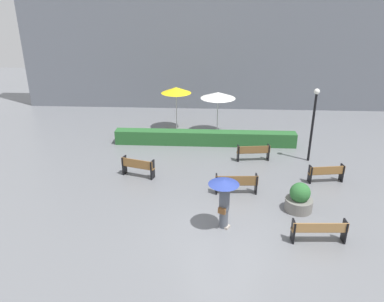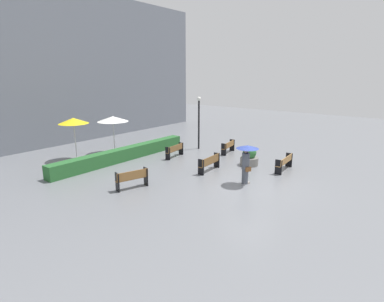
{
  "view_description": "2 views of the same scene",
  "coord_description": "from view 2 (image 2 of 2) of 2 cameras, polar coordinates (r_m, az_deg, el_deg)",
  "views": [
    {
      "loc": [
        -0.47,
        -11.55,
        8.07
      ],
      "look_at": [
        -1.33,
        4.13,
        1.39
      ],
      "focal_mm": 35.73,
      "sensor_mm": 36.0,
      "label": 1
    },
    {
      "loc": [
        -13.02,
        -6.48,
        5.35
      ],
      "look_at": [
        -0.07,
        3.59,
        1.19
      ],
      "focal_mm": 28.89,
      "sensor_mm": 36.0,
      "label": 2
    }
  ],
  "objects": [
    {
      "name": "hedge_strip",
      "position": [
        19.86,
        -12.4,
        -0.56
      ],
      "size": [
        10.06,
        0.7,
        0.78
      ],
      "primitive_type": "cube",
      "color": "#28602D",
      "rests_on": "ground"
    },
    {
      "name": "pedestrian_with_umbrella",
      "position": [
        15.23,
        10.02,
        -1.24
      ],
      "size": [
        1.09,
        1.09,
        1.98
      ],
      "color": "#4C515B",
      "rests_on": "ground"
    },
    {
      "name": "bench_far_left",
      "position": [
        14.91,
        -10.98,
        -4.89
      ],
      "size": [
        1.6,
        0.79,
        0.9
      ],
      "color": "olive",
      "rests_on": "ground"
    },
    {
      "name": "planter_pot",
      "position": [
        18.63,
        10.54,
        -1.09
      ],
      "size": [
        1.07,
        1.07,
        1.18
      ],
      "color": "slate",
      "rests_on": "ground"
    },
    {
      "name": "bench_near_right",
      "position": [
        18.06,
        16.74,
        -1.98
      ],
      "size": [
        1.9,
        0.47,
        0.82
      ],
      "color": "#9E7242",
      "rests_on": "ground"
    },
    {
      "name": "building_facade",
      "position": [
        25.98,
        -22.75,
        14.02
      ],
      "size": [
        28.0,
        1.2,
        11.46
      ],
      "primitive_type": "cube",
      "color": "slate",
      "rests_on": "ground"
    },
    {
      "name": "bench_back_row",
      "position": [
        20.09,
        -3.16,
        0.23
      ],
      "size": [
        1.69,
        0.54,
        0.82
      ],
      "color": "brown",
      "rests_on": "ground"
    },
    {
      "name": "patio_umbrella_white",
      "position": [
        21.28,
        -14.41,
        5.75
      ],
      "size": [
        2.04,
        2.04,
        2.55
      ],
      "color": "silver",
      "rests_on": "ground"
    },
    {
      "name": "lamp_post",
      "position": [
        22.01,
        1.27,
        6.28
      ],
      "size": [
        0.28,
        0.28,
        3.73
      ],
      "color": "black",
      "rests_on": "ground"
    },
    {
      "name": "ground_plane",
      "position": [
        15.49,
        10.78,
        -6.22
      ],
      "size": [
        60.0,
        60.0,
        0.0
      ],
      "primitive_type": "plane",
      "color": "slate"
    },
    {
      "name": "bench_far_right",
      "position": [
        21.24,
        6.76,
        0.89
      ],
      "size": [
        1.63,
        0.58,
        0.81
      ],
      "color": "olive",
      "rests_on": "ground"
    },
    {
      "name": "patio_umbrella_yellow",
      "position": [
        20.37,
        -21.05,
        5.21
      ],
      "size": [
        1.81,
        1.81,
        2.67
      ],
      "color": "silver",
      "rests_on": "ground"
    },
    {
      "name": "bench_mid_center",
      "position": [
        17.23,
        3.3,
        -2.09
      ],
      "size": [
        1.82,
        0.46,
        0.87
      ],
      "color": "brown",
      "rests_on": "ground"
    }
  ]
}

